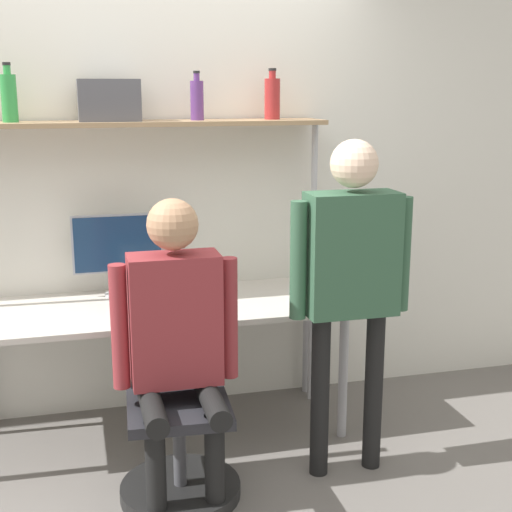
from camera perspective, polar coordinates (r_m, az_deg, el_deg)
name	(u,v)px	position (r m, az deg, el deg)	size (l,w,h in m)	color
ground_plane	(172,465)	(3.77, -6.72, -16.26)	(12.00, 12.00, 0.00)	slate
wall_back	(146,180)	(4.09, -8.76, 6.04)	(8.00, 0.06, 2.70)	silver
desk	(159,316)	(3.86, -7.79, -4.81)	(2.01, 0.73, 0.73)	beige
shelf_unit	(149,159)	(3.88, -8.52, 7.72)	(1.90, 0.32, 1.69)	#997A56
monitor	(118,249)	(3.99, -10.98, 0.57)	(0.49, 0.17, 0.46)	#B7B7BC
laptop	(159,303)	(3.66, -7.76, -3.74)	(0.30, 0.23, 0.22)	silver
cell_phone	(215,312)	(3.68, -3.30, -4.46)	(0.07, 0.15, 0.01)	silver
office_chair	(179,436)	(3.43, -6.20, -14.13)	(0.56, 0.56, 0.92)	black
person_seated	(177,328)	(3.17, -6.37, -5.75)	(0.57, 0.47, 1.40)	black
person_standing	(351,266)	(3.35, 7.61, -0.84)	(0.60, 0.22, 1.63)	black
bottle_purple	(197,99)	(3.90, -4.75, 12.38)	(0.07, 0.07, 0.26)	#593372
bottle_red	(272,98)	(3.99, 1.31, 12.54)	(0.09, 0.09, 0.27)	maroon
bottle_green	(9,97)	(3.85, -19.16, 11.93)	(0.08, 0.08, 0.29)	#2D8C3F
storage_box	(109,100)	(3.85, -11.68, 12.11)	(0.32, 0.21, 0.21)	#4C4C51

